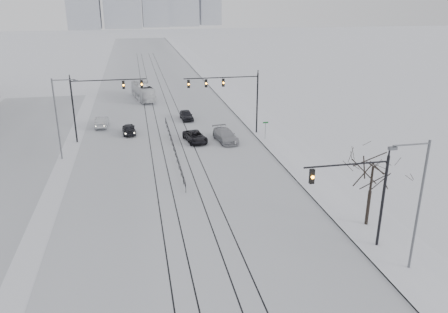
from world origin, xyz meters
The scene contains 19 objects.
road centered at (0.00, 60.00, 0.01)m, with size 22.00×260.00×0.02m, color silver.
sidewalk_east centered at (13.50, 60.00, 0.08)m, with size 5.00×260.00×0.16m, color white.
curb centered at (11.05, 60.00, 0.06)m, with size 0.10×260.00×0.12m, color gray.
parking_strip centered at (-20.00, 35.00, 0.01)m, with size 14.00×60.00×0.03m, color silver.
tram_rails centered at (0.00, 40.00, 0.02)m, with size 5.30×180.00×0.01m.
traffic_mast_near centered at (10.79, 6.00, 4.56)m, with size 6.10×0.37×7.00m.
traffic_mast_ne centered at (8.15, 34.99, 5.76)m, with size 9.60×0.37×8.00m.
traffic_mast_nw centered at (-8.52, 36.00, 5.57)m, with size 9.10×0.37×8.00m.
street_light_east centered at (12.70, 3.00, 5.21)m, with size 2.73×0.25×9.00m.
street_light_west centered at (-12.20, 30.00, 5.21)m, with size 2.73×0.25×9.00m.
bare_tree centered at (13.20, 9.00, 4.49)m, with size 4.40×4.40×6.10m.
median_fence centered at (0.00, 30.00, 0.53)m, with size 0.06×24.00×1.00m.
street_sign centered at (11.80, 32.00, 1.61)m, with size 0.70×0.06×2.40m.
sedan_sb_inner centered at (-5.10, 38.18, 0.70)m, with size 1.66×4.13×1.41m, color black.
sedan_sb_outer centered at (-8.81, 42.39, 0.73)m, with size 1.55×4.43×1.46m, color #A4A8AC.
sedan_nb_front centered at (3.01, 33.06, 0.66)m, with size 2.18×4.73×1.31m, color black.
sedan_nb_right centered at (6.75, 32.46, 0.77)m, with size 2.16×5.31×1.54m, color #9FA1A7.
sedan_nb_far centered at (3.24, 43.83, 0.70)m, with size 1.65×4.09×1.39m, color black.
box_truck centered at (-2.59, 59.21, 1.40)m, with size 2.35×10.06×2.80m, color white.
Camera 1 is at (-3.95, -18.67, 16.88)m, focal length 35.00 mm.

